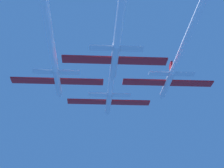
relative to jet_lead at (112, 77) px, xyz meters
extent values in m
cylinder|color=white|center=(0.00, 12.82, -0.03)|extent=(1.17, 10.60, 1.17)
cone|color=white|center=(0.00, 19.29, -0.03)|extent=(1.14, 2.33, 1.14)
ellipsoid|color=black|center=(0.00, 15.16, 0.47)|extent=(0.82, 2.12, 0.58)
cube|color=red|center=(-4.61, 12.29, -0.03)|extent=(8.06, 2.33, 0.25)
cube|color=red|center=(4.61, 12.29, -0.03)|extent=(8.06, 2.33, 0.25)
cube|color=red|center=(0.00, 8.58, 1.40)|extent=(0.31, 1.91, 1.70)
cube|color=white|center=(-2.40, 8.37, -0.03)|extent=(3.62, 1.40, 0.25)
cube|color=white|center=(2.40, 8.37, -0.03)|extent=(3.62, 1.40, 0.25)
cylinder|color=white|center=(0.00, -10.33, -0.03)|extent=(1.05, 35.71, 1.05)
cylinder|color=white|center=(-10.12, 3.54, 0.24)|extent=(1.17, 10.60, 1.17)
cone|color=white|center=(-10.12, 10.01, 0.24)|extent=(1.14, 2.33, 1.14)
ellipsoid|color=black|center=(-10.12, 5.87, 0.74)|extent=(0.82, 2.12, 0.58)
cube|color=red|center=(-14.73, 3.01, 0.24)|extent=(8.06, 2.33, 0.25)
cube|color=red|center=(-5.51, 3.01, 0.24)|extent=(8.06, 2.33, 0.25)
cube|color=red|center=(-10.12, -0.70, 1.67)|extent=(0.31, 1.91, 1.70)
cube|color=white|center=(-12.52, -0.91, 0.24)|extent=(3.62, 1.40, 0.25)
cube|color=white|center=(-7.72, -0.91, 0.24)|extent=(3.62, 1.40, 0.25)
cylinder|color=white|center=(-10.12, -17.79, 0.24)|extent=(1.05, 32.06, 1.05)
cylinder|color=white|center=(10.85, 3.40, 0.37)|extent=(1.17, 10.60, 1.17)
cone|color=white|center=(10.85, 9.86, 0.37)|extent=(1.14, 2.33, 1.14)
ellipsoid|color=black|center=(10.85, 5.73, 0.86)|extent=(0.82, 2.12, 0.58)
cube|color=red|center=(6.24, 2.87, 0.37)|extent=(8.06, 2.33, 0.25)
cube|color=red|center=(15.46, 2.87, 0.37)|extent=(8.06, 2.33, 0.25)
cube|color=red|center=(10.85, -0.84, 1.80)|extent=(0.31, 1.91, 1.70)
cube|color=white|center=(8.45, -1.06, 0.37)|extent=(3.62, 1.40, 0.25)
cube|color=white|center=(13.24, -1.06, 0.37)|extent=(3.62, 1.40, 0.25)
cylinder|color=white|center=(10.85, -20.93, 0.37)|extent=(1.05, 38.06, 1.05)
cylinder|color=white|center=(0.02, -7.27, -0.78)|extent=(1.17, 10.60, 1.17)
cone|color=white|center=(0.02, -0.80, -0.78)|extent=(1.14, 2.33, 1.14)
ellipsoid|color=black|center=(0.02, -4.94, -0.28)|extent=(0.82, 2.12, 0.58)
cube|color=red|center=(-4.59, -7.80, -0.78)|extent=(8.06, 2.33, 0.25)
cube|color=red|center=(4.63, -7.80, -0.78)|extent=(8.06, 2.33, 0.25)
cube|color=red|center=(0.02, -11.51, 0.66)|extent=(0.31, 1.91, 1.70)
cube|color=white|center=(-2.38, -11.72, -0.78)|extent=(3.62, 1.40, 0.25)
cube|color=white|center=(2.41, -11.72, -0.78)|extent=(3.62, 1.40, 0.25)
camera|label=1|loc=(-3.70, -65.63, -31.76)|focal=64.17mm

